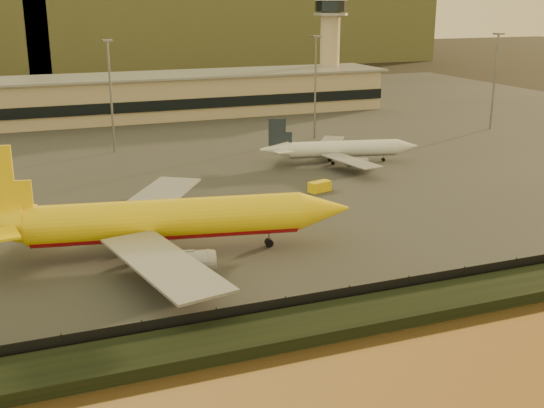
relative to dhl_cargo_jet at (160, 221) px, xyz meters
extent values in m
plane|color=black|center=(14.54, -11.21, -5.02)|extent=(900.00, 900.00, 0.00)
cube|color=black|center=(14.54, -28.21, -4.32)|extent=(320.00, 7.00, 1.40)
cube|color=#2D2D2D|center=(14.54, 83.79, -4.92)|extent=(320.00, 220.00, 0.20)
cube|color=black|center=(14.54, -24.21, -3.72)|extent=(300.00, 0.05, 2.20)
cube|color=tan|center=(14.54, 113.79, 1.18)|extent=(160.00, 22.00, 12.00)
cube|color=black|center=(14.54, 102.59, 0.18)|extent=(160.00, 0.60, 3.00)
cube|color=gray|center=(14.54, 113.79, 7.48)|extent=(164.00, 24.00, 0.60)
cylinder|color=tan|center=(84.54, 119.79, 10.18)|extent=(6.40, 6.40, 30.00)
cylinder|color=black|center=(84.54, 119.79, 26.93)|extent=(10.40, 10.40, 3.50)
cylinder|color=gray|center=(84.54, 119.79, 24.38)|extent=(11.20, 11.20, 0.80)
cylinder|color=slate|center=(4.54, 68.79, 7.68)|extent=(0.50, 0.50, 25.00)
cube|color=slate|center=(4.54, 68.79, 20.38)|extent=(2.20, 2.20, 0.40)
cylinder|color=slate|center=(54.54, 66.79, 7.68)|extent=(0.50, 0.50, 25.00)
cube|color=slate|center=(54.54, 66.79, 20.38)|extent=(2.20, 2.20, 0.40)
cylinder|color=slate|center=(104.54, 60.79, 7.68)|extent=(0.50, 0.50, 25.00)
cube|color=slate|center=(104.54, 60.79, 20.38)|extent=(2.20, 2.20, 0.40)
cylinder|color=yellow|center=(0.97, -0.18, 0.29)|extent=(37.56, 12.26, 5.38)
cylinder|color=#B40A0F|center=(0.97, -0.18, -0.65)|extent=(36.32, 10.91, 4.19)
cone|color=yellow|center=(22.80, -4.35, 0.29)|extent=(8.12, 6.64, 5.38)
cube|color=yellow|center=(-18.84, 9.07, 1.10)|extent=(6.99, 6.97, 0.32)
cube|color=gray|center=(2.64, 14.07, -0.65)|extent=(18.69, 23.47, 0.32)
cylinder|color=gray|center=(4.52, 10.16, -2.13)|extent=(6.65, 4.07, 2.96)
cube|color=gray|center=(-2.73, -14.05, -0.65)|extent=(11.61, 24.22, 0.32)
cylinder|color=gray|center=(0.46, -11.11, -2.13)|extent=(6.65, 4.07, 2.96)
cylinder|color=black|center=(14.93, -2.85, -4.22)|extent=(1.34, 1.15, 1.18)
cylinder|color=slate|center=(14.93, -2.85, -3.61)|extent=(0.21, 0.21, 2.42)
cylinder|color=black|center=(-3.29, -1.83, -4.22)|extent=(1.34, 1.15, 1.18)
cylinder|color=slate|center=(-3.29, -1.83, -3.61)|extent=(0.21, 0.21, 2.42)
cylinder|color=black|center=(-2.39, 2.92, -4.22)|extent=(1.34, 1.15, 1.18)
cylinder|color=slate|center=(-2.39, 2.92, -3.61)|extent=(0.21, 0.21, 2.42)
cylinder|color=silver|center=(48.66, 39.78, -1.65)|extent=(24.16, 8.58, 3.34)
cylinder|color=gray|center=(48.66, 39.78, -2.23)|extent=(23.35, 7.72, 2.60)
cone|color=silver|center=(62.65, 36.60, -1.65)|extent=(5.29, 4.29, 3.34)
cone|color=silver|center=(34.02, 43.11, -1.40)|extent=(6.60, 4.59, 3.34)
cube|color=#1C2432|center=(34.67, 42.96, 2.27)|extent=(3.64, 1.07, 5.84)
cube|color=silver|center=(36.06, 46.07, -1.15)|extent=(4.49, 4.43, 0.20)
cube|color=silver|center=(34.58, 39.56, -1.15)|extent=(3.61, 3.46, 0.20)
cube|color=gray|center=(50.05, 48.87, -2.23)|extent=(12.41, 14.99, 0.20)
cylinder|color=gray|center=(51.17, 46.31, -3.15)|extent=(4.31, 2.68, 1.83)
cube|color=gray|center=(45.98, 30.98, -2.23)|extent=(7.01, 15.57, 0.20)
cylinder|color=gray|center=(48.10, 32.81, -3.15)|extent=(4.31, 2.68, 1.83)
cylinder|color=black|center=(57.61, 37.75, -4.45)|extent=(0.85, 0.73, 0.73)
cylinder|color=slate|center=(57.61, 37.75, -4.06)|extent=(0.18, 0.18, 1.50)
cylinder|color=black|center=(45.89, 38.87, -4.45)|extent=(0.85, 0.73, 0.73)
cylinder|color=slate|center=(45.89, 38.87, -4.06)|extent=(0.18, 0.18, 1.50)
cylinder|color=black|center=(46.56, 41.80, -4.45)|extent=(0.85, 0.73, 0.73)
cylinder|color=slate|center=(46.56, 41.80, -4.06)|extent=(0.18, 0.18, 1.50)
cube|color=yellow|center=(34.16, 20.83, -3.87)|extent=(4.58, 2.98, 1.90)
cube|color=silver|center=(3.16, 20.11, -4.04)|extent=(3.77, 2.69, 1.55)
camera|label=1|loc=(-18.34, -88.16, 29.19)|focal=45.00mm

